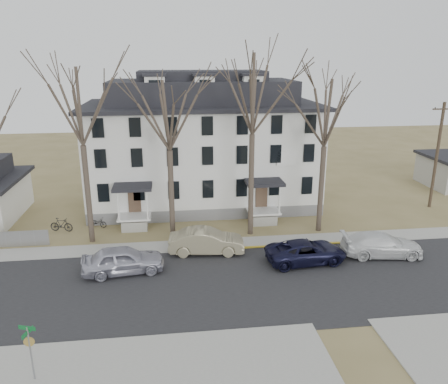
{
  "coord_description": "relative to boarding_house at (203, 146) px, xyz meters",
  "views": [
    {
      "loc": [
        -4.93,
        -21.26,
        13.28
      ],
      "look_at": [
        -1.16,
        9.0,
        3.74
      ],
      "focal_mm": 35.0,
      "sensor_mm": 36.0,
      "label": 1
    }
  ],
  "objects": [
    {
      "name": "bicycle_left",
      "position": [
        -9.02,
        -5.45,
        -4.97
      ],
      "size": [
        1.64,
        0.94,
        0.82
      ],
      "primitive_type": "imported",
      "rotation": [
        0.0,
        0.0,
        1.3
      ],
      "color": "black",
      "rests_on": "ground"
    },
    {
      "name": "far_sidewalk",
      "position": [
        2.0,
        -9.95,
        -5.38
      ],
      "size": [
        120.0,
        2.0,
        0.08
      ],
      "primitive_type": "cube",
      "color": "#A09F97",
      "rests_on": "ground"
    },
    {
      "name": "street_sign",
      "position": [
        -9.06,
        -22.91,
        -3.61
      ],
      "size": [
        0.76,
        0.76,
        2.69
      ],
      "rotation": [
        0.0,
        0.0,
        -0.31
      ],
      "color": "gray",
      "rests_on": "ground"
    },
    {
      "name": "ground",
      "position": [
        2.0,
        -17.95,
        -5.38
      ],
      "size": [
        120.0,
        120.0,
        0.0
      ],
      "primitive_type": "plane",
      "color": "olive",
      "rests_on": "ground"
    },
    {
      "name": "boarding_house",
      "position": [
        0.0,
        0.0,
        0.0
      ],
      "size": [
        20.8,
        12.36,
        12.05
      ],
      "color": "slate",
      "rests_on": "ground"
    },
    {
      "name": "car_navy",
      "position": [
        5.79,
        -13.5,
        -4.63
      ],
      "size": [
        5.56,
        2.93,
        1.49
      ],
      "primitive_type": "imported",
      "rotation": [
        0.0,
        0.0,
        1.66
      ],
      "color": "black",
      "rests_on": "ground"
    },
    {
      "name": "car_silver",
      "position": [
        -6.19,
        -13.51,
        -4.51
      ],
      "size": [
        5.34,
        2.68,
        1.75
      ],
      "primitive_type": "imported",
      "rotation": [
        0.0,
        0.0,
        1.69
      ],
      "color": "#B1B0C0",
      "rests_on": "ground"
    },
    {
      "name": "car_tan",
      "position": [
        -0.69,
        -11.24,
        -4.52
      ],
      "size": [
        5.38,
        2.31,
        1.72
      ],
      "primitive_type": "imported",
      "rotation": [
        0.0,
        0.0,
        1.48
      ],
      "color": "gray",
      "rests_on": "ground"
    },
    {
      "name": "tree_far_left",
      "position": [
        -9.0,
        -8.15,
        4.96
      ],
      "size": [
        8.4,
        8.4,
        13.72
      ],
      "color": "#473B31",
      "rests_on": "ground"
    },
    {
      "name": "tree_mid_left",
      "position": [
        -3.0,
        -8.15,
        4.22
      ],
      "size": [
        7.8,
        7.8,
        12.74
      ],
      "color": "#473B31",
      "rests_on": "ground"
    },
    {
      "name": "car_white",
      "position": [
        11.29,
        -13.16,
        -4.58
      ],
      "size": [
        5.74,
        2.86,
        1.6
      ],
      "primitive_type": "imported",
      "rotation": [
        0.0,
        0.0,
        1.46
      ],
      "color": "silver",
      "rests_on": "ground"
    },
    {
      "name": "main_road",
      "position": [
        2.0,
        -15.95,
        -5.38
      ],
      "size": [
        120.0,
        10.0,
        0.04
      ],
      "primitive_type": "cube",
      "color": "#27272A",
      "rests_on": "ground"
    },
    {
      "name": "near_sidewalk_left",
      "position": [
        -6.0,
        -22.95,
        -5.38
      ],
      "size": [
        20.0,
        5.0,
        0.08
      ],
      "primitive_type": "cube",
      "color": "#A09F97",
      "rests_on": "ground"
    },
    {
      "name": "bicycle_right",
      "position": [
        -11.68,
        -5.96,
        -4.82
      ],
      "size": [
        1.92,
        0.97,
        1.11
      ],
      "primitive_type": "imported",
      "rotation": [
        0.0,
        0.0,
        1.32
      ],
      "color": "black",
      "rests_on": "ground"
    },
    {
      "name": "yellow_curb",
      "position": [
        7.0,
        -10.85,
        -5.38
      ],
      "size": [
        14.0,
        0.25,
        0.06
      ],
      "primitive_type": "cube",
      "color": "gold",
      "rests_on": "ground"
    },
    {
      "name": "utility_pole_far",
      "position": [
        20.5,
        -3.95,
        -0.47
      ],
      "size": [
        2.0,
        0.28,
        9.5
      ],
      "color": "#3D3023",
      "rests_on": "ground"
    },
    {
      "name": "tree_center",
      "position": [
        3.0,
        -8.15,
        5.71
      ],
      "size": [
        9.0,
        9.0,
        14.7
      ],
      "color": "#473B31",
      "rests_on": "ground"
    },
    {
      "name": "tree_mid_right",
      "position": [
        8.5,
        -8.15,
        4.22
      ],
      "size": [
        7.8,
        7.8,
        12.74
      ],
      "color": "#473B31",
      "rests_on": "ground"
    }
  ]
}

